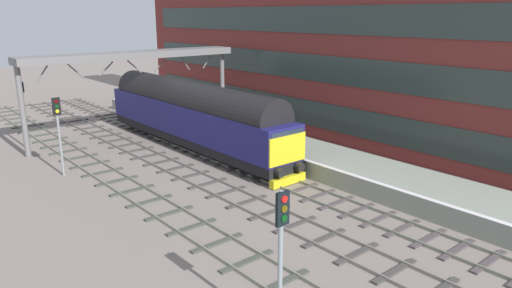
{
  "coord_description": "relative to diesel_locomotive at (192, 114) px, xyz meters",
  "views": [
    {
      "loc": [
        -17.04,
        -22.1,
        9.1
      ],
      "look_at": [
        0.2,
        -1.69,
        1.68
      ],
      "focal_mm": 32.96,
      "sensor_mm": 36.0,
      "label": 1
    }
  ],
  "objects": [
    {
      "name": "station_platform",
      "position": [
        3.6,
        -4.9,
        -1.99
      ],
      "size": [
        4.0,
        44.0,
        1.01
      ],
      "color": "gray",
      "rests_on": "ground"
    },
    {
      "name": "track_main",
      "position": [
        -0.0,
        -4.9,
        -2.43
      ],
      "size": [
        2.5,
        60.0,
        0.15
      ],
      "color": "slate",
      "rests_on": "ground"
    },
    {
      "name": "signal_post_far",
      "position": [
        -8.9,
        7.26,
        0.42
      ],
      "size": [
        0.44,
        0.22,
        4.68
      ],
      "color": "gray",
      "rests_on": "ground"
    },
    {
      "name": "signal_post_near",
      "position": [
        -8.9,
        -18.44,
        0.41
      ],
      "size": [
        0.44,
        0.22,
        4.51
      ],
      "color": "gray",
      "rests_on": "ground"
    },
    {
      "name": "track_adjacent_west",
      "position": [
        -3.33,
        -4.9,
        -2.43
      ],
      "size": [
        2.5,
        60.0,
        0.15
      ],
      "color": "gray",
      "rests_on": "ground"
    },
    {
      "name": "platform_number_sign",
      "position": [
        2.05,
        -7.59,
        -0.23
      ],
      "size": [
        0.1,
        0.44,
        1.87
      ],
      "color": "slate",
      "rests_on": "station_platform"
    },
    {
      "name": "waiting_passenger",
      "position": [
        2.98,
        2.99,
        -0.49
      ],
      "size": [
        0.37,
        0.51,
        1.64
      ],
      "rotation": [
        0.0,
        0.0,
        1.67
      ],
      "color": "#29373C",
      "rests_on": "station_platform"
    },
    {
      "name": "diesel_locomotive",
      "position": [
        0.0,
        0.0,
        0.0
      ],
      "size": [
        2.74,
        19.37,
        4.68
      ],
      "color": "black",
      "rests_on": "ground"
    },
    {
      "name": "signal_post_mid",
      "position": [
        -8.9,
        0.0,
        0.46
      ],
      "size": [
        0.44,
        0.22,
        4.6
      ],
      "color": "gray",
      "rests_on": "ground"
    },
    {
      "name": "track_adjacent_far_west",
      "position": [
        -7.0,
        -4.9,
        -2.43
      ],
      "size": [
        2.5,
        60.0,
        0.15
      ],
      "color": "gray",
      "rests_on": "ground"
    },
    {
      "name": "station_building",
      "position": [
        11.0,
        -1.0,
        6.04
      ],
      "size": [
        5.04,
        42.17,
        17.05
      ],
      "color": "maroon",
      "rests_on": "ground"
    },
    {
      "name": "overhead_footbridge",
      "position": [
        -1.45,
        5.33,
        3.44
      ],
      "size": [
        16.3,
        2.0,
        6.46
      ],
      "color": "slate",
      "rests_on": "ground"
    },
    {
      "name": "ground_plane",
      "position": [
        -0.0,
        -4.9,
        -2.49
      ],
      "size": [
        140.0,
        140.0,
        0.0
      ],
      "primitive_type": "plane",
      "color": "gray",
      "rests_on": "ground"
    }
  ]
}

